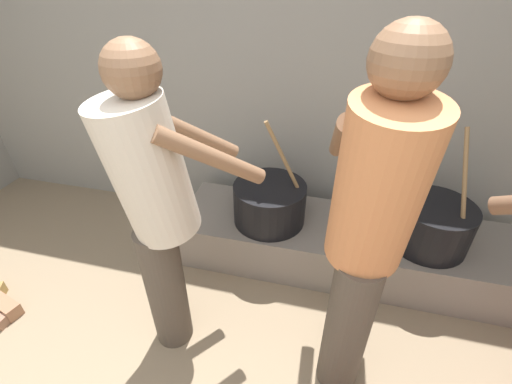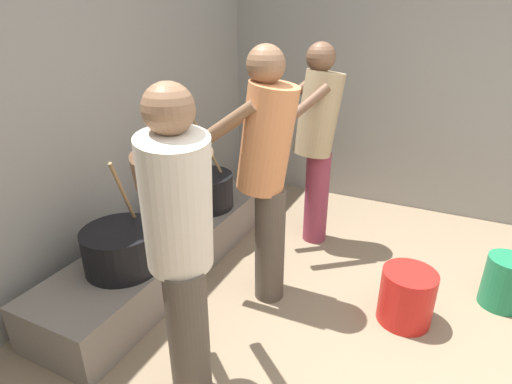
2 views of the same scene
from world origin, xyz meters
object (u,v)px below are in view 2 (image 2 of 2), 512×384
at_px(cook_in_orange_shirt, 266,166).
at_px(cook_in_tan_shirt, 317,135).
at_px(bucket_red_plastic, 406,297).
at_px(cook_in_cream_shirt, 180,239).
at_px(cooking_pot_secondary, 122,248).
at_px(bucket_green_plastic, 504,282).
at_px(cooking_pot_main, 206,190).

height_order(cook_in_orange_shirt, cook_in_tan_shirt, cook_in_orange_shirt).
relative_size(cook_in_tan_shirt, bucket_red_plastic, 4.53).
height_order(cook_in_cream_shirt, bucket_red_plastic, cook_in_cream_shirt).
relative_size(cooking_pot_secondary, bucket_green_plastic, 2.00).
height_order(cook_in_cream_shirt, cook_in_tan_shirt, cook_in_tan_shirt).
xyz_separation_m(cooking_pot_main, cook_in_cream_shirt, (-1.36, -0.74, 0.44)).
relative_size(cook_in_orange_shirt, cook_in_tan_shirt, 1.02).
xyz_separation_m(cooking_pot_secondary, bucket_green_plastic, (1.11, -2.24, -0.28)).
bearing_deg(bucket_red_plastic, cook_in_tan_shirt, 50.09).
bearing_deg(cooking_pot_secondary, cook_in_orange_shirt, -54.93).
bearing_deg(cook_in_cream_shirt, cook_in_tan_shirt, -2.10).
bearing_deg(bucket_green_plastic, cooking_pot_main, 92.81).
relative_size(cooking_pot_secondary, cook_in_cream_shirt, 0.46).
height_order(cooking_pot_main, cook_in_orange_shirt, cook_in_orange_shirt).
bearing_deg(cooking_pot_secondary, cook_in_cream_shirt, -116.03).
bearing_deg(cooking_pot_secondary, cook_in_tan_shirt, -29.82).
bearing_deg(cook_in_tan_shirt, cook_in_orange_shirt, 176.71).
relative_size(cooking_pot_secondary, bucket_red_plastic, 2.00).
height_order(cooking_pot_main, bucket_red_plastic, cooking_pot_main).
xyz_separation_m(cook_in_orange_shirt, cook_in_cream_shirt, (-0.89, 0.01, -0.05)).
relative_size(cook_in_cream_shirt, cook_in_tan_shirt, 0.97).
relative_size(cooking_pot_main, cook_in_orange_shirt, 0.44).
bearing_deg(cook_in_cream_shirt, cook_in_orange_shirt, -0.94).
xyz_separation_m(cook_in_tan_shirt, bucket_red_plastic, (-0.73, -0.87, -0.76)).
distance_m(cook_in_cream_shirt, bucket_green_plastic, 2.22).
relative_size(cook_in_orange_shirt, cook_in_cream_shirt, 1.05).
bearing_deg(cooking_pot_main, bucket_red_plastic, -101.04).
height_order(cooking_pot_secondary, cook_in_orange_shirt, cook_in_orange_shirt).
bearing_deg(cooking_pot_secondary, bucket_red_plastic, -68.12).
xyz_separation_m(cooking_pot_main, bucket_green_plastic, (0.11, -2.25, -0.29)).
distance_m(cooking_pot_main, bucket_green_plastic, 2.27).
height_order(cooking_pot_secondary, bucket_green_plastic, cooking_pot_secondary).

